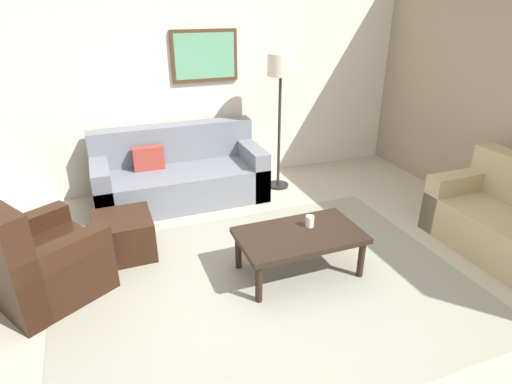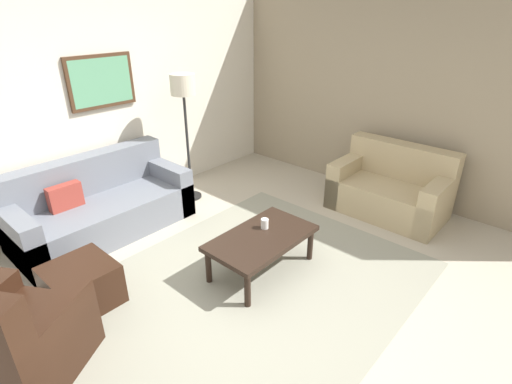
# 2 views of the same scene
# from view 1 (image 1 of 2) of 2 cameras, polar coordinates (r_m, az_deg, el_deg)

# --- Properties ---
(ground_plane) EXTENTS (8.00, 8.00, 0.00)m
(ground_plane) POSITION_cam_1_polar(r_m,az_deg,el_deg) (3.76, 1.39, -12.71)
(ground_plane) COLOR #B2A893
(rear_partition) EXTENTS (6.00, 0.12, 2.80)m
(rear_partition) POSITION_cam_1_polar(r_m,az_deg,el_deg) (5.55, -9.03, 15.22)
(rear_partition) COLOR silver
(rear_partition) RESTS_ON ground_plane
(area_rug) EXTENTS (3.51, 2.64, 0.01)m
(area_rug) POSITION_cam_1_polar(r_m,az_deg,el_deg) (3.76, 1.39, -12.66)
(area_rug) COLOR gray
(area_rug) RESTS_ON ground_plane
(couch_main) EXTENTS (2.02, 0.91, 0.88)m
(couch_main) POSITION_cam_1_polar(r_m,az_deg,el_deg) (5.31, -10.43, 2.28)
(couch_main) COLOR slate
(couch_main) RESTS_ON ground_plane
(armchair_leather) EXTENTS (1.10, 1.10, 0.95)m
(armchair_leather) POSITION_cam_1_polar(r_m,az_deg,el_deg) (3.92, -27.68, -8.81)
(armchair_leather) COLOR black
(armchair_leather) RESTS_ON ground_plane
(ottoman) EXTENTS (0.56, 0.56, 0.40)m
(ottoman) POSITION_cam_1_polar(r_m,az_deg,el_deg) (4.29, -17.59, -5.70)
(ottoman) COLOR black
(ottoman) RESTS_ON ground_plane
(coffee_table) EXTENTS (1.10, 0.64, 0.41)m
(coffee_table) POSITION_cam_1_polar(r_m,az_deg,el_deg) (3.76, 5.94, -6.23)
(coffee_table) COLOR black
(coffee_table) RESTS_ON ground_plane
(cup) EXTENTS (0.08, 0.08, 0.10)m
(cup) POSITION_cam_1_polar(r_m,az_deg,el_deg) (3.83, 7.31, -3.96)
(cup) COLOR white
(cup) RESTS_ON coffee_table
(lamp_standing) EXTENTS (0.32, 0.32, 1.71)m
(lamp_standing) POSITION_cam_1_polar(r_m,az_deg,el_deg) (5.25, 3.34, 15.03)
(lamp_standing) COLOR black
(lamp_standing) RESTS_ON ground_plane
(framed_artwork) EXTENTS (0.83, 0.04, 0.62)m
(framed_artwork) POSITION_cam_1_polar(r_m,az_deg,el_deg) (5.48, -6.98, 17.89)
(framed_artwork) COLOR #472D1C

